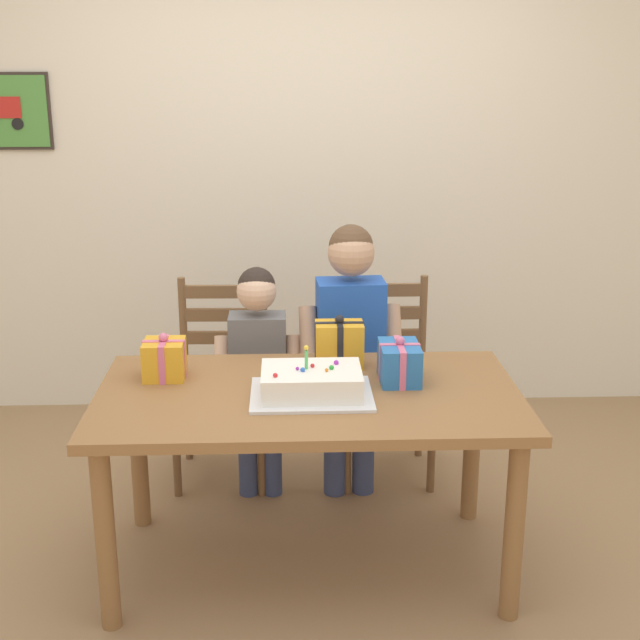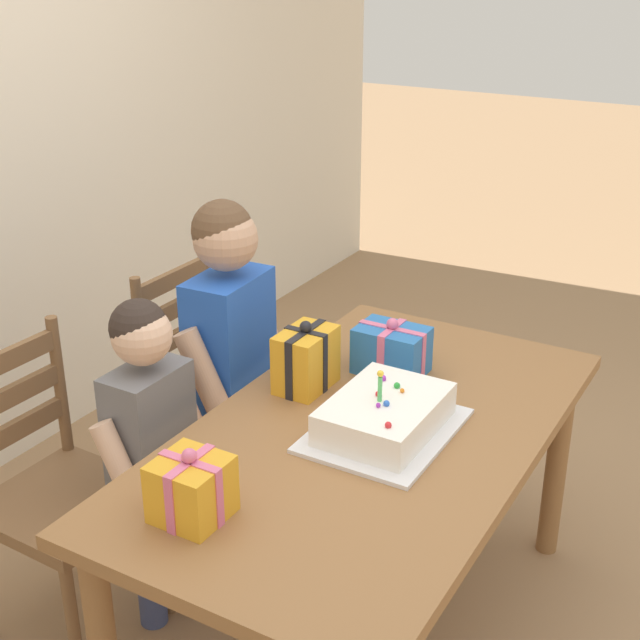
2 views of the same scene
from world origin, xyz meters
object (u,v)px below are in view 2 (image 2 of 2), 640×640
dining_table (368,459)px  gift_box_red_large (391,350)px  birthday_cake (385,417)px  child_older (231,348)px  gift_box_corner_small (191,489)px  child_younger (151,434)px  gift_box_beside_cake (306,359)px  chair_left (55,493)px  chair_right (212,387)px

dining_table → gift_box_red_large: 0.40m
birthday_cake → child_older: bearing=73.6°
gift_box_red_large → gift_box_corner_small: gift_box_corner_small is taller
birthday_cake → child_younger: 0.68m
birthday_cake → gift_box_red_large: bearing=23.2°
birthday_cake → gift_box_beside_cake: (0.12, 0.32, 0.04)m
chair_left → gift_box_red_large: bearing=-44.7°
gift_box_red_large → birthday_cake: bearing=-156.8°
gift_box_corner_small → child_younger: (0.34, 0.42, -0.16)m
dining_table → chair_left: size_ratio=1.69×
chair_right → gift_box_red_large: bearing=-92.7°
dining_table → chair_left: 0.92m
gift_box_corner_small → gift_box_beside_cake: bearing=8.6°
gift_box_beside_cake → child_younger: child_younger is taller
child_younger → gift_box_beside_cake: bearing=-43.9°
birthday_cake → gift_box_red_large: (0.34, 0.14, 0.02)m
chair_left → gift_box_corner_small: bearing=-104.3°
birthday_cake → child_older: 0.66m
gift_box_red_large → chair_left: 1.07m
gift_box_corner_small → chair_right: size_ratio=0.20×
birthday_cake → chair_left: 0.99m
birthday_cake → child_older: child_older is taller
birthday_cake → gift_box_corner_small: birthday_cake is taller
dining_table → child_older: child_older is taller
gift_box_corner_small → child_older: (0.74, 0.42, -0.05)m
gift_box_corner_small → chair_right: 1.18m
gift_box_beside_cake → child_younger: 0.49m
chair_right → child_older: bearing=-129.1°
gift_box_corner_small → child_younger: bearing=51.0°
dining_table → gift_box_corner_small: bearing=162.4°
chair_left → child_younger: size_ratio=0.87×
gift_box_beside_cake → gift_box_corner_small: bearing=-171.4°
gift_box_corner_small → child_younger: 0.57m
birthday_cake → gift_box_corner_small: size_ratio=2.43×
dining_table → child_younger: size_ratio=1.48×
birthday_cake → gift_box_beside_cake: size_ratio=2.05×
gift_box_beside_cake → chair_left: size_ratio=0.23×
dining_table → gift_box_corner_small: 0.59m
gift_box_beside_cake → chair_left: (-0.51, 0.55, -0.35)m
birthday_cake → gift_box_beside_cake: bearing=69.3°
gift_box_corner_small → child_older: 0.85m
gift_box_red_large → gift_box_beside_cake: size_ratio=1.00×
chair_left → chair_right: (0.76, 0.00, 0.00)m
gift_box_red_large → gift_box_corner_small: (-0.89, 0.07, 0.00)m
gift_box_red_large → child_older: child_older is taller
dining_table → child_older: size_ratio=1.26×
gift_box_corner_small → chair_left: bearing=75.7°
birthday_cake → gift_box_beside_cake: 0.34m
gift_box_corner_small → chair_left: size_ratio=0.20×
dining_table → child_younger: (-0.20, 0.59, 0.01)m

